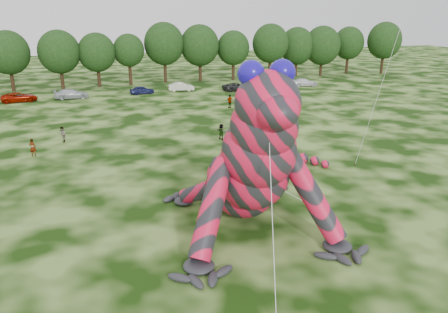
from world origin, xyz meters
name	(u,v)px	position (x,y,z in m)	size (l,w,h in m)	color
ground	(228,245)	(0.00, 0.00, 0.00)	(240.00, 240.00, 0.00)	#16330A
inflatable_gecko	(237,134)	(1.94, 4.18, 5.00)	(16.83, 19.99, 9.99)	red
tree_6	(9,61)	(-17.56, 56.68, 4.75)	(6.52, 5.86, 9.49)	black
tree_7	(60,60)	(-10.08, 56.80, 4.74)	(6.68, 6.01, 9.48)	black
tree_8	(97,60)	(-4.22, 56.99, 4.47)	(6.14, 5.53, 8.94)	black
tree_9	(129,60)	(1.06, 57.35, 4.34)	(5.27, 4.74, 8.68)	black
tree_10	(164,53)	(7.40, 58.58, 5.25)	(7.09, 6.38, 10.50)	black
tree_11	(200,53)	(13.79, 58.20, 5.03)	(7.01, 6.31, 10.07)	black
tree_12	(233,55)	(20.01, 57.74, 4.49)	(5.99, 5.39, 8.97)	black
tree_13	(270,51)	(27.13, 57.13, 5.06)	(6.83, 6.15, 10.13)	black
tree_14	(297,52)	(33.46, 58.72, 4.70)	(6.82, 6.14, 9.40)	black
tree_15	(322,51)	(38.47, 57.77, 4.82)	(7.17, 6.45, 9.63)	black
tree_16	(348,50)	(45.45, 59.37, 4.69)	(6.26, 5.63, 9.37)	black
tree_17	(384,48)	(51.95, 56.66, 5.15)	(6.98, 6.28, 10.30)	black
car_2	(19,97)	(-15.61, 46.87, 0.67)	(2.23, 4.85, 1.35)	#951201
car_3	(71,94)	(-8.63, 47.27, 0.70)	(1.96, 4.83, 1.40)	#B2B8BD
car_4	(142,90)	(1.73, 47.86, 0.63)	(1.49, 3.71, 1.27)	#1A1F51
car_5	(181,87)	(8.15, 48.78, 0.67)	(1.42, 4.07, 1.34)	silver
car_6	(237,87)	(16.75, 46.31, 0.65)	(2.16, 4.68, 1.30)	#27282A
car_7	(304,82)	(29.26, 47.07, 0.65)	(1.81, 4.46, 1.29)	white
spectator_1	(62,135)	(-9.19, 23.66, 0.78)	(0.76, 0.59, 1.56)	gray
spectator_5	(221,132)	(5.85, 19.93, 0.79)	(1.47, 0.47, 1.58)	gray
spectator_2	(241,110)	(11.10, 28.68, 0.85)	(1.10, 0.63, 1.70)	gray
spectator_3	(230,101)	(11.43, 33.97, 0.88)	(1.03, 0.43, 1.75)	gray
spectator_0	(33,148)	(-11.52, 19.82, 0.81)	(0.59, 0.39, 1.62)	gray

